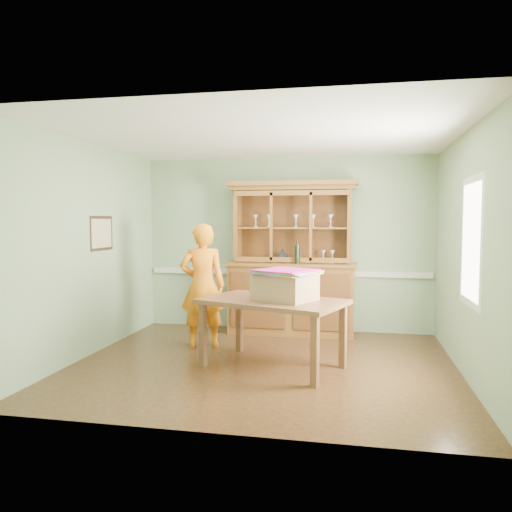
% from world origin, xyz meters
% --- Properties ---
extents(floor, '(4.50, 4.50, 0.00)m').
position_xyz_m(floor, '(0.00, 0.00, 0.00)').
color(floor, '#4F3519').
rests_on(floor, ground).
extents(ceiling, '(4.50, 4.50, 0.00)m').
position_xyz_m(ceiling, '(0.00, 0.00, 2.70)').
color(ceiling, white).
rests_on(ceiling, wall_back).
extents(wall_back, '(4.50, 0.00, 4.50)m').
position_xyz_m(wall_back, '(0.00, 2.00, 1.35)').
color(wall_back, '#85A57B').
rests_on(wall_back, floor).
extents(wall_left, '(0.00, 4.00, 4.00)m').
position_xyz_m(wall_left, '(-2.25, 0.00, 1.35)').
color(wall_left, '#85A57B').
rests_on(wall_left, floor).
extents(wall_right, '(0.00, 4.00, 4.00)m').
position_xyz_m(wall_right, '(2.25, 0.00, 1.35)').
color(wall_right, '#85A57B').
rests_on(wall_right, floor).
extents(wall_front, '(4.50, 0.00, 4.50)m').
position_xyz_m(wall_front, '(0.00, -2.00, 1.35)').
color(wall_front, '#85A57B').
rests_on(wall_front, floor).
extents(chair_rail, '(4.41, 0.05, 0.08)m').
position_xyz_m(chair_rail, '(0.00, 1.98, 0.90)').
color(chair_rail, silver).
rests_on(chair_rail, wall_back).
extents(framed_map, '(0.03, 0.60, 0.46)m').
position_xyz_m(framed_map, '(-2.23, 0.30, 1.55)').
color(framed_map, '#312113').
rests_on(framed_map, wall_left).
extents(window_panel, '(0.03, 0.96, 1.36)m').
position_xyz_m(window_panel, '(2.23, -0.30, 1.50)').
color(window_panel, silver).
rests_on(window_panel, wall_right).
extents(china_hutch, '(1.96, 0.65, 2.30)m').
position_xyz_m(china_hutch, '(0.12, 1.74, 0.81)').
color(china_hutch, brown).
rests_on(china_hutch, floor).
extents(dining_table, '(1.83, 1.45, 0.80)m').
position_xyz_m(dining_table, '(0.13, -0.10, 0.71)').
color(dining_table, brown).
rests_on(dining_table, floor).
extents(cardboard_box, '(0.79, 0.74, 0.30)m').
position_xyz_m(cardboard_box, '(0.27, -0.11, 0.95)').
color(cardboard_box, '#936B4C').
rests_on(cardboard_box, dining_table).
extents(kite_stack, '(0.79, 0.79, 0.06)m').
position_xyz_m(kite_stack, '(0.30, -0.14, 1.13)').
color(kite_stack, purple).
rests_on(kite_stack, cardboard_box).
extents(person, '(0.70, 0.55, 1.68)m').
position_xyz_m(person, '(-0.96, 0.67, 0.84)').
color(person, orange).
rests_on(person, floor).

